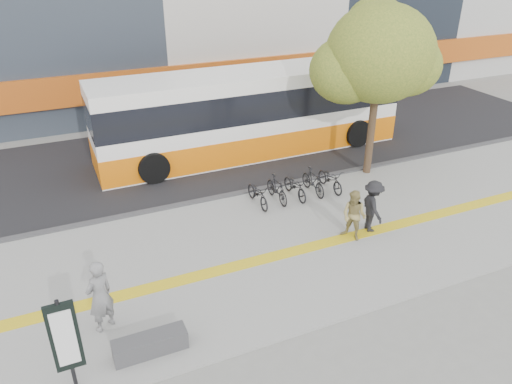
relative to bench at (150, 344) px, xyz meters
name	(u,v)px	position (x,y,z in m)	size (l,w,h in m)	color
ground	(240,292)	(2.60, 1.20, -0.30)	(120.00, 120.00, 0.00)	slate
sidewalk	(221,260)	(2.60, 2.70, -0.27)	(40.00, 7.00, 0.08)	slate
tactile_strip	(227,268)	(2.60, 2.20, -0.22)	(40.00, 0.45, 0.01)	gold
street	(157,162)	(2.60, 10.20, -0.28)	(40.00, 8.00, 0.06)	black
curb	(185,205)	(2.60, 6.20, -0.23)	(40.00, 0.25, 0.14)	#38383A
bench	(150,344)	(0.00, 0.00, 0.00)	(1.60, 0.45, 0.45)	#38383A
signboard	(65,338)	(-1.60, -0.31, 1.06)	(0.55, 0.10, 2.20)	black
street_tree	(377,55)	(9.78, 6.02, 4.21)	(4.40, 3.80, 6.31)	#342217
bus	(251,115)	(6.55, 9.70, 1.35)	(12.77, 3.03, 3.40)	white
bicycle_row	(295,186)	(6.29, 5.20, 0.20)	(3.40, 1.56, 0.91)	black
seated_woman	(100,296)	(-0.80, 1.20, 0.69)	(0.67, 0.44, 1.83)	black
pedestrian_tan	(354,216)	(6.61, 2.12, 0.56)	(0.77, 0.60, 1.57)	olive
pedestrian_dark	(373,206)	(7.39, 2.30, 0.61)	(1.08, 0.62, 1.67)	black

